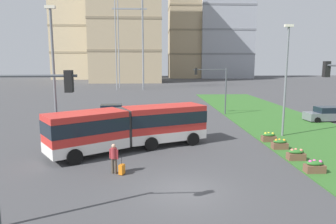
# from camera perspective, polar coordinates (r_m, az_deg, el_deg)

# --- Properties ---
(ground_plane) EXTENTS (260.00, 260.00, 0.00)m
(ground_plane) POSITION_cam_1_polar(r_m,az_deg,el_deg) (15.75, 3.08, -14.35)
(ground_plane) COLOR #424244
(grass_median) EXTENTS (10.00, 70.00, 0.08)m
(grass_median) POSITION_cam_1_polar(r_m,az_deg,el_deg) (28.60, 25.62, -4.34)
(grass_median) COLOR #336628
(grass_median) RESTS_ON ground_plane
(articulated_bus) EXTENTS (11.53, 7.62, 3.00)m
(articulated_bus) POSITION_cam_1_polar(r_m,az_deg,el_deg) (22.48, -6.96, -2.77)
(articulated_bus) COLOR red
(articulated_bus) RESTS_ON ground
(car_black_sedan) EXTENTS (4.57, 2.41, 1.58)m
(car_black_sedan) POSITION_cam_1_polar(r_m,az_deg,el_deg) (35.40, -10.21, 0.06)
(car_black_sedan) COLOR black
(car_black_sedan) RESTS_ON ground
(car_grey_wagon) EXTENTS (4.48, 2.19, 1.58)m
(car_grey_wagon) POSITION_cam_1_polar(r_m,az_deg,el_deg) (37.11, 27.24, -0.41)
(car_grey_wagon) COLOR slate
(car_grey_wagon) RESTS_ON ground
(pedestrian_crossing) EXTENTS (0.53, 0.36, 1.74)m
(pedestrian_crossing) POSITION_cam_1_polar(r_m,az_deg,el_deg) (17.92, -9.97, -8.11)
(pedestrian_crossing) COLOR #4C4238
(pedestrian_crossing) RESTS_ON ground
(rolling_suitcase) EXTENTS (0.37, 0.43, 0.97)m
(rolling_suitcase) POSITION_cam_1_polar(r_m,az_deg,el_deg) (17.89, -8.53, -10.42)
(rolling_suitcase) COLOR orange
(rolling_suitcase) RESTS_ON ground
(flower_planter_0) EXTENTS (1.10, 0.56, 0.74)m
(flower_planter_0) POSITION_cam_1_polar(r_m,az_deg,el_deg) (19.68, 25.47, -9.06)
(flower_planter_0) COLOR brown
(flower_planter_0) RESTS_ON grass_median
(flower_planter_1) EXTENTS (1.10, 0.56, 0.74)m
(flower_planter_1) POSITION_cam_1_polar(r_m,az_deg,el_deg) (21.62, 22.59, -7.27)
(flower_planter_1) COLOR brown
(flower_planter_1) RESTS_ON grass_median
(flower_planter_2) EXTENTS (1.10, 0.56, 0.74)m
(flower_planter_2) POSITION_cam_1_polar(r_m,az_deg,el_deg) (23.86, 19.95, -5.59)
(flower_planter_2) COLOR brown
(flower_planter_2) RESTS_ON grass_median
(flower_planter_3) EXTENTS (1.10, 0.56, 0.74)m
(flower_planter_3) POSITION_cam_1_polar(r_m,az_deg,el_deg) (25.76, 18.13, -4.42)
(flower_planter_3) COLOR brown
(flower_planter_3) RESTS_ON grass_median
(traffic_light_near_left) EXTENTS (3.31, 0.28, 6.00)m
(traffic_light_near_left) POSITION_cam_1_polar(r_m,az_deg,el_deg) (12.56, -25.85, -1.80)
(traffic_light_near_left) COLOR #474C51
(traffic_light_near_left) RESTS_ON ground
(traffic_light_far_right) EXTENTS (4.00, 0.28, 5.62)m
(traffic_light_far_right) POSITION_cam_1_polar(r_m,az_deg,el_deg) (37.20, 8.63, 5.42)
(traffic_light_far_right) COLOR #474C51
(traffic_light_far_right) RESTS_ON ground
(streetlight_left) EXTENTS (0.70, 0.28, 10.12)m
(streetlight_left) POSITION_cam_1_polar(r_m,az_deg,el_deg) (23.43, -20.34, 6.72)
(streetlight_left) COLOR slate
(streetlight_left) RESTS_ON ground
(streetlight_median) EXTENTS (0.70, 0.28, 9.31)m
(streetlight_median) POSITION_cam_1_polar(r_m,az_deg,el_deg) (27.55, 20.94, 6.12)
(streetlight_median) COLOR slate
(streetlight_median) RESTS_ON ground
(apartment_tower_west) EXTENTS (15.92, 15.67, 37.64)m
(apartment_tower_west) POSITION_cam_1_polar(r_m,az_deg,el_deg) (124.95, -16.69, 14.59)
(apartment_tower_west) COLOR beige
(apartment_tower_west) RESTS_ON ground
(apartment_tower_westcentre) EXTENTS (21.92, 17.22, 46.62)m
(apartment_tower_westcentre) POSITION_cam_1_polar(r_m,az_deg,el_deg) (102.76, -7.76, 18.66)
(apartment_tower_westcentre) COLOR tan
(apartment_tower_westcentre) RESTS_ON ground
(apartment_tower_centre) EXTENTS (16.06, 14.71, 36.29)m
(apartment_tower_centre) POSITION_cam_1_polar(r_m,az_deg,el_deg) (128.46, 3.83, 14.48)
(apartment_tower_centre) COLOR tan
(apartment_tower_centre) RESTS_ON ground
(apartment_tower_eastcentre) EXTENTS (20.71, 14.36, 36.40)m
(apartment_tower_eastcentre) POSITION_cam_1_polar(r_m,az_deg,el_deg) (129.32, 10.50, 14.34)
(apartment_tower_eastcentre) COLOR #9EA3AD
(apartment_tower_eastcentre) RESTS_ON ground
(transmission_pylon) EXTENTS (9.00, 6.24, 28.12)m
(transmission_pylon) POSITION_cam_1_polar(r_m,az_deg,el_deg) (74.95, -7.08, 16.16)
(transmission_pylon) COLOR gray
(transmission_pylon) RESTS_ON ground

